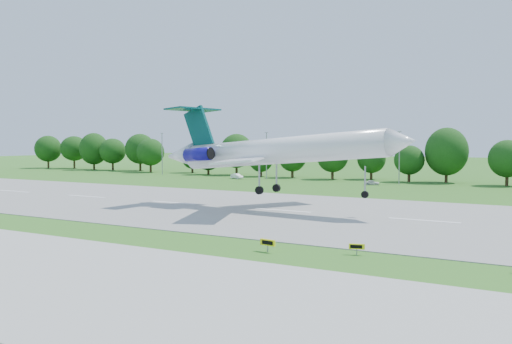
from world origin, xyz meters
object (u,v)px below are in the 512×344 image
object	(u,v)px
service_vehicle_b	(372,183)
service_vehicle_a	(237,176)
taxi_sign_left	(268,243)
airliner	(269,151)

from	to	relation	value
service_vehicle_b	service_vehicle_a	bearing A→B (deg)	70.93
service_vehicle_b	taxi_sign_left	bearing A→B (deg)	176.13
taxi_sign_left	airliner	bearing A→B (deg)	128.23
taxi_sign_left	service_vehicle_a	xyz separation A→B (m)	(-54.94, 81.03, -0.18)
airliner	taxi_sign_left	bearing A→B (deg)	-58.18
airliner	service_vehicle_a	xyz separation A→B (m)	(-39.76, 53.75, -8.00)
airliner	service_vehicle_b	bearing A→B (deg)	95.22
taxi_sign_left	service_vehicle_a	distance (m)	97.90
airliner	taxi_sign_left	world-z (taller)	airliner
taxi_sign_left	service_vehicle_b	size ratio (longest dim) A/B	0.52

